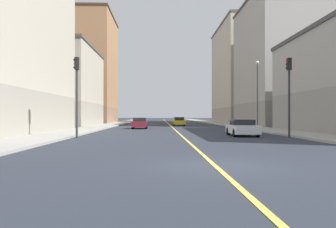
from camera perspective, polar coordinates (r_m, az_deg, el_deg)
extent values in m
plane|color=#2A2F39|center=(10.85, 8.18, -8.96)|extent=(400.00, 400.00, 0.00)
cube|color=#9E9B93|center=(60.76, 9.66, -1.73)|extent=(3.75, 168.00, 0.15)
cube|color=#9E9B93|center=(60.15, -9.46, -1.74)|extent=(3.75, 168.00, 0.15)
cube|color=#E5D14C|center=(59.62, 0.15, -1.82)|extent=(0.16, 154.00, 0.01)
cube|color=gray|center=(53.70, 19.62, -0.07)|extent=(11.39, 17.54, 3.61)
cube|color=#9E9993|center=(54.59, 19.60, 10.16)|extent=(11.39, 17.54, 15.78)
cube|color=#474442|center=(56.61, 19.59, 18.24)|extent=(11.69, 17.84, 0.40)
cube|color=#9D9688|center=(74.94, 13.43, -0.23)|extent=(11.39, 22.20, 3.34)
cube|color=#BCB29E|center=(75.71, 13.42, 7.96)|extent=(11.39, 22.20, 18.23)
cube|color=#545047|center=(77.59, 13.41, 14.78)|extent=(11.69, 22.50, 0.40)
cube|color=#9D9688|center=(52.78, -19.01, -0.09)|extent=(11.39, 16.83, 3.56)
cube|color=#BCB29E|center=(53.12, -19.00, 6.30)|extent=(11.39, 16.83, 8.26)
cube|color=#545047|center=(53.79, -18.99, 10.89)|extent=(11.69, 17.13, 0.40)
cube|color=#8F6B4F|center=(72.72, -14.14, -0.21)|extent=(11.39, 16.72, 3.38)
cube|color=#A8754C|center=(73.64, -14.13, 8.81)|extent=(11.39, 16.72, 19.69)
cube|color=#4B3422|center=(75.87, -14.12, 16.32)|extent=(11.69, 17.02, 0.40)
cylinder|color=#2D2D2D|center=(25.34, 20.64, 1.68)|extent=(0.16, 0.16, 4.98)
cube|color=black|center=(25.60, 20.63, 8.27)|extent=(0.28, 0.32, 0.90)
sphere|color=red|center=(25.59, 20.29, 8.89)|extent=(0.20, 0.20, 0.20)
sphere|color=#352204|center=(25.54, 20.30, 8.27)|extent=(0.20, 0.20, 0.20)
sphere|color=black|center=(25.50, 20.30, 7.64)|extent=(0.20, 0.20, 0.20)
cylinder|color=#2D2D2D|center=(24.19, -15.83, 1.73)|extent=(0.16, 0.16, 4.95)
cube|color=black|center=(24.47, -15.82, 8.59)|extent=(0.28, 0.32, 0.90)
sphere|color=#320404|center=(24.55, -16.18, 9.19)|extent=(0.20, 0.20, 0.20)
sphere|color=orange|center=(24.51, -16.18, 8.55)|extent=(0.20, 0.20, 0.20)
sphere|color=black|center=(24.47, -16.18, 7.90)|extent=(0.20, 0.20, 0.20)
cylinder|color=#4C4C51|center=(36.00, 15.53, 2.99)|extent=(0.14, 0.14, 7.04)
sphere|color=#EAEACC|center=(36.39, 15.52, 8.77)|extent=(0.36, 0.36, 0.36)
cube|color=white|center=(26.39, 12.99, -2.62)|extent=(1.96, 4.02, 0.66)
cube|color=black|center=(26.39, 12.98, -1.44)|extent=(1.69, 1.75, 0.43)
cylinder|color=black|center=(27.42, 10.61, -3.01)|extent=(0.23, 0.64, 0.64)
cylinder|color=black|center=(27.82, 14.12, -2.97)|extent=(0.23, 0.64, 0.64)
cylinder|color=black|center=(25.00, 11.73, -3.28)|extent=(0.23, 0.64, 0.64)
cylinder|color=black|center=(25.43, 15.55, -3.22)|extent=(0.23, 0.64, 0.64)
cube|color=gold|center=(51.69, 1.93, -1.47)|extent=(1.91, 4.00, 0.64)
cube|color=black|center=(51.74, 1.93, -0.84)|extent=(1.61, 1.79, 0.51)
cylinder|color=black|center=(52.84, 0.94, -1.69)|extent=(0.25, 0.65, 0.64)
cylinder|color=black|center=(53.00, 2.66, -1.68)|extent=(0.25, 0.65, 0.64)
cylinder|color=black|center=(50.41, 1.17, -1.76)|extent=(0.25, 0.65, 0.64)
cylinder|color=black|center=(50.57, 2.97, -1.75)|extent=(0.25, 0.65, 0.64)
cube|color=maroon|center=(40.27, -5.02, -1.79)|extent=(1.84, 4.08, 0.68)
cube|color=black|center=(40.30, -5.02, -0.98)|extent=(1.60, 2.04, 0.46)
cylinder|color=black|center=(41.59, -6.06, -2.07)|extent=(0.23, 0.64, 0.64)
cylinder|color=black|center=(41.51, -3.80, -2.08)|extent=(0.23, 0.64, 0.64)
cylinder|color=black|center=(39.07, -6.31, -2.19)|extent=(0.23, 0.64, 0.64)
cylinder|color=black|center=(38.99, -3.91, -2.20)|extent=(0.23, 0.64, 0.64)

